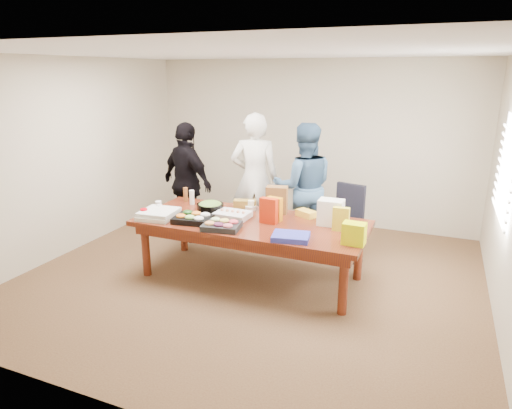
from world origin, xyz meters
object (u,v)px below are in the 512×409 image
at_px(person_right, 304,187).
at_px(sheet_cake, 233,215).
at_px(office_chair, 346,225).
at_px(person_center, 255,179).
at_px(conference_table, 251,249).
at_px(salad_bowl, 210,208).

height_order(person_right, sheet_cake, person_right).
xyz_separation_m(office_chair, person_center, (-1.42, 0.16, 0.48)).
distance_m(conference_table, sheet_cake, 0.49).
relative_size(office_chair, person_right, 0.54).
bearing_deg(person_right, office_chair, 141.43).
bearing_deg(conference_table, person_center, 110.60).
bearing_deg(salad_bowl, sheet_cake, -15.36).
xyz_separation_m(conference_table, office_chair, (0.97, 1.02, 0.12)).
distance_m(office_chair, salad_bowl, 1.86).
bearing_deg(sheet_cake, person_center, 100.63).
relative_size(office_chair, person_center, 0.51).
relative_size(sheet_cake, salad_bowl, 1.21).
bearing_deg(sheet_cake, salad_bowl, 166.12).
bearing_deg(salad_bowl, person_center, 80.37).
distance_m(person_center, salad_bowl, 1.09).
relative_size(person_right, salad_bowl, 5.32).
relative_size(person_center, salad_bowl, 5.66).
height_order(conference_table, person_right, person_right).
xyz_separation_m(person_right, sheet_cake, (-0.56, -1.19, -0.13)).
relative_size(conference_table, office_chair, 2.85).
distance_m(person_right, salad_bowl, 1.43).
distance_m(conference_table, person_center, 1.40).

